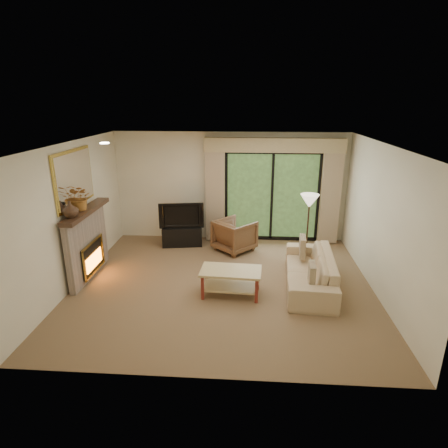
# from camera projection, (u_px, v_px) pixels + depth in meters

# --- Properties ---
(floor) EXTENTS (5.50, 5.50, 0.00)m
(floor) POSITION_uv_depth(u_px,v_px,m) (223.00, 284.00, 7.03)
(floor) COLOR #7E6143
(floor) RESTS_ON ground
(ceiling) EXTENTS (5.50, 5.50, 0.00)m
(ceiling) POSITION_uv_depth(u_px,v_px,m) (223.00, 144.00, 6.21)
(ceiling) COLOR white
(ceiling) RESTS_ON ground
(wall_back) EXTENTS (5.00, 0.00, 5.00)m
(wall_back) POSITION_uv_depth(u_px,v_px,m) (230.00, 187.00, 8.98)
(wall_back) COLOR beige
(wall_back) RESTS_ON ground
(wall_front) EXTENTS (5.00, 0.00, 5.00)m
(wall_front) POSITION_uv_depth(u_px,v_px,m) (207.00, 285.00, 4.26)
(wall_front) COLOR beige
(wall_front) RESTS_ON ground
(wall_left) EXTENTS (0.00, 5.00, 5.00)m
(wall_left) POSITION_uv_depth(u_px,v_px,m) (72.00, 216.00, 6.80)
(wall_left) COLOR beige
(wall_left) RESTS_ON ground
(wall_right) EXTENTS (0.00, 5.00, 5.00)m
(wall_right) POSITION_uv_depth(u_px,v_px,m) (382.00, 222.00, 6.44)
(wall_right) COLOR beige
(wall_right) RESTS_ON ground
(fireplace) EXTENTS (0.24, 1.70, 1.37)m
(fireplace) POSITION_uv_depth(u_px,v_px,m) (87.00, 243.00, 7.18)
(fireplace) COLOR gray
(fireplace) RESTS_ON floor
(mirror) EXTENTS (0.07, 1.45, 1.02)m
(mirror) POSITION_uv_depth(u_px,v_px,m) (74.00, 178.00, 6.78)
(mirror) COLOR gold
(mirror) RESTS_ON wall_left
(sliding_door) EXTENTS (2.26, 0.10, 2.16)m
(sliding_door) POSITION_uv_depth(u_px,v_px,m) (272.00, 196.00, 8.94)
(sliding_door) COLOR black
(sliding_door) RESTS_ON floor
(curtain_left) EXTENTS (0.45, 0.18, 2.35)m
(curtain_left) POSITION_uv_depth(u_px,v_px,m) (215.00, 193.00, 8.89)
(curtain_left) COLOR tan
(curtain_left) RESTS_ON floor
(curtain_right) EXTENTS (0.45, 0.18, 2.35)m
(curtain_right) POSITION_uv_depth(u_px,v_px,m) (330.00, 194.00, 8.71)
(curtain_right) COLOR tan
(curtain_right) RESTS_ON floor
(cornice) EXTENTS (3.20, 0.24, 0.32)m
(cornice) POSITION_uv_depth(u_px,v_px,m) (274.00, 145.00, 8.46)
(cornice) COLOR tan
(cornice) RESTS_ON wall_back
(media_console) EXTENTS (0.98, 0.55, 0.46)m
(media_console) POSITION_uv_depth(u_px,v_px,m) (182.00, 236.00, 8.88)
(media_console) COLOR black
(media_console) RESTS_ON floor
(tv) EXTENTS (1.04, 0.29, 0.59)m
(tv) POSITION_uv_depth(u_px,v_px,m) (181.00, 214.00, 8.71)
(tv) COLOR black
(tv) RESTS_ON media_console
(armchair) EXTENTS (1.11, 1.11, 0.73)m
(armchair) POSITION_uv_depth(u_px,v_px,m) (235.00, 235.00, 8.51)
(armchair) COLOR brown
(armchair) RESTS_ON floor
(sofa) EXTENTS (0.98, 2.17, 0.62)m
(sofa) POSITION_uv_depth(u_px,v_px,m) (310.00, 270.00, 6.91)
(sofa) COLOR tan
(sofa) RESTS_ON floor
(pillow_near) EXTENTS (0.12, 0.38, 0.37)m
(pillow_near) POSITION_uv_depth(u_px,v_px,m) (312.00, 274.00, 6.27)
(pillow_near) COLOR brown
(pillow_near) RESTS_ON sofa
(pillow_far) EXTENTS (0.14, 0.42, 0.41)m
(pillow_far) POSITION_uv_depth(u_px,v_px,m) (302.00, 247.00, 7.42)
(pillow_far) COLOR brown
(pillow_far) RESTS_ON sofa
(coffee_table) EXTENTS (1.09, 0.64, 0.48)m
(coffee_table) POSITION_uv_depth(u_px,v_px,m) (231.00, 282.00, 6.61)
(coffee_table) COLOR tan
(coffee_table) RESTS_ON floor
(floor_lamp) EXTENTS (0.50, 0.50, 1.45)m
(floor_lamp) POSITION_uv_depth(u_px,v_px,m) (308.00, 228.00, 7.92)
(floor_lamp) COLOR beige
(floor_lamp) RESTS_ON floor
(vase) EXTENTS (0.36, 0.36, 0.29)m
(vase) POSITION_uv_depth(u_px,v_px,m) (70.00, 209.00, 6.42)
(vase) COLOR #3B271A
(vase) RESTS_ON fireplace
(branches) EXTENTS (0.53, 0.50, 0.48)m
(branches) POSITION_uv_depth(u_px,v_px,m) (80.00, 198.00, 6.80)
(branches) COLOR #A3682A
(branches) RESTS_ON fireplace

